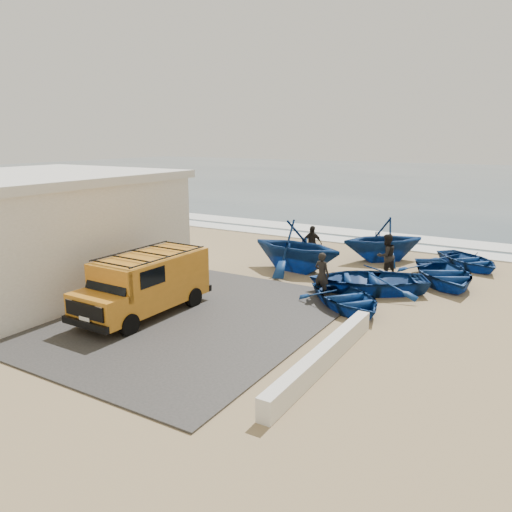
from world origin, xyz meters
The scene contains 17 objects.
ground centered at (0.00, 0.00, 0.00)m, with size 160.00×160.00×0.00m, color #9E855C.
slab centered at (-2.00, -2.00, 0.03)m, with size 12.00×10.00×0.05m, color #3C3937.
ocean centered at (0.00, 56.00, 0.00)m, with size 180.00×88.00×0.01m, color #385166.
surf_line centered at (0.00, 12.00, 0.03)m, with size 180.00×1.60×0.06m, color white.
surf_wash centered at (0.00, 14.50, 0.02)m, with size 180.00×2.20×0.04m, color white.
building centered at (-7.50, -2.00, 2.16)m, with size 8.40×9.40×4.30m.
parapet centered at (5.00, -3.00, 0.28)m, with size 0.35×6.00×0.55m, color silver.
van centered at (-1.46, -2.36, 1.08)m, with size 1.96×4.71×2.01m.
boat_near_left centered at (3.90, 1.47, 0.36)m, with size 2.49×3.49×0.72m, color navy.
boat_near_right centered at (3.87, 3.67, 0.45)m, with size 3.09×4.33×0.90m, color navy.
boat_mid_left centered at (0.25, 4.97, 1.09)m, with size 3.58×4.14×2.18m, color navy.
boat_mid_right centered at (6.09, 6.15, 0.42)m, with size 2.92×4.08×0.85m, color navy.
boat_far_left centered at (2.92, 8.63, 1.02)m, with size 3.33×3.86×2.03m, color navy.
boat_far_right centered at (6.55, 9.29, 0.35)m, with size 2.39×3.35×0.69m, color navy.
fisherman_front centered at (2.65, 2.26, 0.81)m, with size 0.59×0.39×1.63m, color black.
fisherman_middle centered at (3.86, 5.97, 0.90)m, with size 0.87×0.68×1.80m, color black.
fisherman_back centered at (0.23, 6.61, 0.86)m, with size 1.00×0.42×1.71m, color black.
Camera 1 is at (9.47, -13.71, 5.62)m, focal length 35.00 mm.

